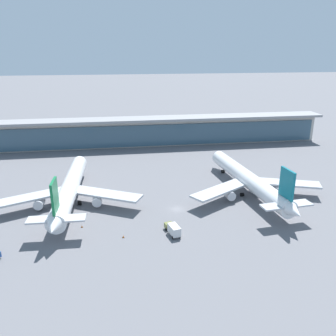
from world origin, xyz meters
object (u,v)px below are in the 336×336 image
at_px(safety_cone_alpha, 82,226).
at_px(airliner_centre_stand, 249,180).
at_px(safety_cone_bravo, 123,237).
at_px(service_truck_under_wing_olive, 173,229).
at_px(airliner_left_stand, 70,189).

bearing_deg(safety_cone_alpha, airliner_centre_stand, 15.97).
bearing_deg(safety_cone_alpha, safety_cone_bravo, -33.14).
bearing_deg(service_truck_under_wing_olive, safety_cone_alpha, 162.72).
xyz_separation_m(service_truck_under_wing_olive, safety_cone_alpha, (-25.81, 8.03, -1.37)).
relative_size(airliner_left_stand, safety_cone_alpha, 90.55).
relative_size(service_truck_under_wing_olive, safety_cone_alpha, 10.90).
distance_m(safety_cone_alpha, safety_cone_bravo, 14.13).
relative_size(service_truck_under_wing_olive, safety_cone_bravo, 10.90).
relative_size(airliner_left_stand, safety_cone_bravo, 90.55).
height_order(airliner_centre_stand, service_truck_under_wing_olive, airliner_centre_stand).
distance_m(airliner_centre_stand, safety_cone_bravo, 51.72).
bearing_deg(airliner_left_stand, service_truck_under_wing_olive, -39.86).
height_order(airliner_centre_stand, safety_cone_bravo, airliner_centre_stand).
bearing_deg(airliner_left_stand, airliner_centre_stand, -1.17).
distance_m(airliner_centre_stand, safety_cone_alpha, 59.82).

